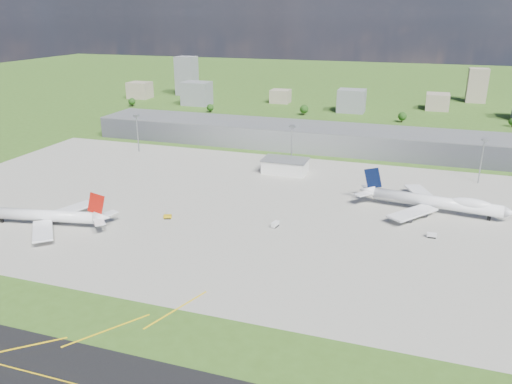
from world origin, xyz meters
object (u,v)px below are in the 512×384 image
(van_white_near, at_px, (275,225))
(tug_yellow, at_px, (168,217))
(airliner_blue_quad, at_px, (436,202))
(airliner_red_twin, at_px, (47,216))
(van_white_far, at_px, (432,236))

(van_white_near, bearing_deg, tug_yellow, 110.43)
(airliner_blue_quad, bearing_deg, van_white_near, -141.86)
(airliner_red_twin, bearing_deg, van_white_near, -173.09)
(airliner_blue_quad, xyz_separation_m, van_white_far, (-1.57, -31.53, -4.14))
(airliner_red_twin, distance_m, van_white_far, 171.95)
(airliner_blue_quad, distance_m, van_white_far, 31.84)
(tug_yellow, bearing_deg, van_white_far, -13.65)
(tug_yellow, height_order, van_white_near, van_white_near)
(airliner_blue_quad, distance_m, van_white_near, 80.75)
(van_white_near, height_order, van_white_far, van_white_near)
(airliner_red_twin, relative_size, tug_yellow, 14.72)
(airliner_red_twin, distance_m, van_white_near, 104.16)
(airliner_red_twin, xyz_separation_m, tug_yellow, (48.50, 24.17, -3.65))
(airliner_red_twin, relative_size, van_white_near, 12.62)
(airliner_blue_quad, bearing_deg, tug_yellow, -150.97)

